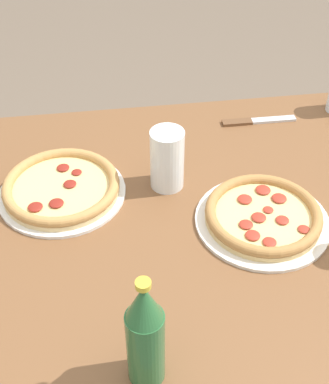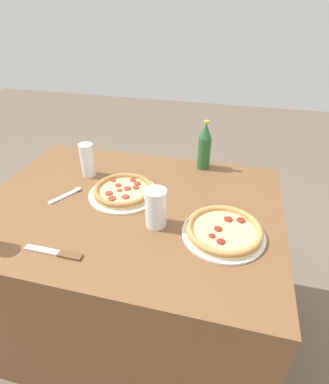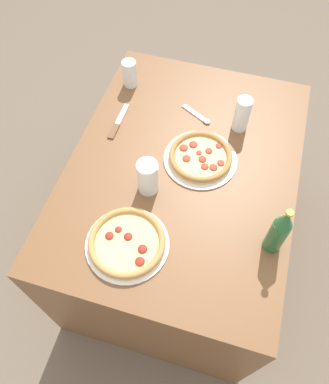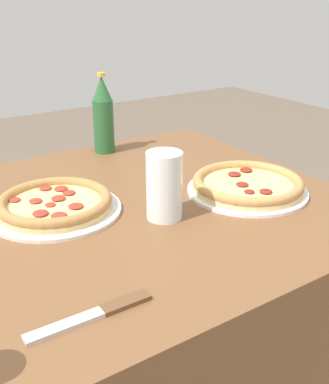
{
  "view_description": "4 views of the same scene",
  "coord_description": "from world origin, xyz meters",
  "px_view_note": "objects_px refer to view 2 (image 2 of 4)",
  "views": [
    {
      "loc": [
        -0.28,
        -0.84,
        1.57
      ],
      "look_at": [
        -0.16,
        -0.0,
        0.83
      ],
      "focal_mm": 50.0,
      "sensor_mm": 36.0,
      "label": 1
    },
    {
      "loc": [
        -0.38,
        0.91,
        1.46
      ],
      "look_at": [
        -0.14,
        -0.02,
        0.83
      ],
      "focal_mm": 28.0,
      "sensor_mm": 36.0,
      "label": 2
    },
    {
      "loc": [
        -0.85,
        -0.17,
        1.95
      ],
      "look_at": [
        -0.19,
        0.02,
        0.84
      ],
      "focal_mm": 35.0,
      "sensor_mm": 36.0,
      "label": 3
    },
    {
      "loc": [
        0.38,
        0.87,
        1.22
      ],
      "look_at": [
        -0.17,
        0.06,
        0.8
      ],
      "focal_mm": 45.0,
      "sensor_mm": 36.0,
      "label": 4
    }
  ],
  "objects_px": {
    "glass_iced_tea": "(88,162)",
    "knife": "(56,253)",
    "spoon": "(69,194)",
    "beer_bottle": "(205,146)",
    "pizza_veggie": "(224,231)",
    "pizza_margherita": "(124,191)",
    "glass_lemonade": "(156,210)"
  },
  "relations": [
    {
      "from": "glass_iced_tea",
      "to": "knife",
      "type": "height_order",
      "value": "glass_iced_tea"
    },
    {
      "from": "spoon",
      "to": "knife",
      "type": "bearing_deg",
      "value": 112.2
    },
    {
      "from": "beer_bottle",
      "to": "spoon",
      "type": "relative_size",
      "value": 1.61
    },
    {
      "from": "pizza_veggie",
      "to": "glass_iced_tea",
      "type": "relative_size",
      "value": 1.88
    },
    {
      "from": "pizza_margherita",
      "to": "knife",
      "type": "height_order",
      "value": "pizza_margherita"
    },
    {
      "from": "glass_iced_tea",
      "to": "knife",
      "type": "distance_m",
      "value": 0.51
    },
    {
      "from": "knife",
      "to": "spoon",
      "type": "distance_m",
      "value": 0.35
    },
    {
      "from": "glass_lemonade",
      "to": "glass_iced_tea",
      "type": "bearing_deg",
      "value": -34.37
    },
    {
      "from": "glass_lemonade",
      "to": "knife",
      "type": "bearing_deg",
      "value": 39.13
    },
    {
      "from": "glass_iced_tea",
      "to": "pizza_veggie",
      "type": "bearing_deg",
      "value": 157.08
    },
    {
      "from": "glass_lemonade",
      "to": "knife",
      "type": "height_order",
      "value": "glass_lemonade"
    },
    {
      "from": "pizza_margherita",
      "to": "pizza_veggie",
      "type": "distance_m",
      "value": 0.45
    },
    {
      "from": "glass_lemonade",
      "to": "beer_bottle",
      "type": "xyz_separation_m",
      "value": [
        -0.1,
        -0.47,
        0.05
      ]
    },
    {
      "from": "glass_iced_tea",
      "to": "beer_bottle",
      "type": "xyz_separation_m",
      "value": [
        -0.5,
        -0.2,
        0.04
      ]
    },
    {
      "from": "pizza_veggie",
      "to": "glass_iced_tea",
      "type": "xyz_separation_m",
      "value": [
        0.64,
        -0.27,
        0.05
      ]
    },
    {
      "from": "glass_lemonade",
      "to": "knife",
      "type": "relative_size",
      "value": 0.73
    },
    {
      "from": "pizza_margherita",
      "to": "beer_bottle",
      "type": "height_order",
      "value": "beer_bottle"
    },
    {
      "from": "pizza_margherita",
      "to": "glass_lemonade",
      "type": "xyz_separation_m",
      "value": [
        -0.18,
        0.16,
        0.05
      ]
    },
    {
      "from": "glass_iced_tea",
      "to": "glass_lemonade",
      "type": "bearing_deg",
      "value": 145.63
    },
    {
      "from": "pizza_margherita",
      "to": "spoon",
      "type": "xyz_separation_m",
      "value": [
        0.22,
        0.06,
        -0.01
      ]
    },
    {
      "from": "pizza_margherita",
      "to": "glass_iced_tea",
      "type": "bearing_deg",
      "value": -28.6
    },
    {
      "from": "knife",
      "to": "spoon",
      "type": "relative_size",
      "value": 1.39
    },
    {
      "from": "pizza_margherita",
      "to": "glass_lemonade",
      "type": "relative_size",
      "value": 1.98
    },
    {
      "from": "knife",
      "to": "spoon",
      "type": "height_order",
      "value": "spoon"
    },
    {
      "from": "glass_iced_tea",
      "to": "pizza_margherita",
      "type": "bearing_deg",
      "value": 151.4
    },
    {
      "from": "glass_iced_tea",
      "to": "beer_bottle",
      "type": "height_order",
      "value": "beer_bottle"
    },
    {
      "from": "pizza_veggie",
      "to": "glass_lemonade",
      "type": "relative_size",
      "value": 1.98
    },
    {
      "from": "pizza_veggie",
      "to": "beer_bottle",
      "type": "height_order",
      "value": "beer_bottle"
    },
    {
      "from": "glass_lemonade",
      "to": "spoon",
      "type": "xyz_separation_m",
      "value": [
        0.41,
        -0.1,
        -0.06
      ]
    },
    {
      "from": "pizza_veggie",
      "to": "glass_iced_tea",
      "type": "bearing_deg",
      "value": -22.92
    },
    {
      "from": "glass_lemonade",
      "to": "beer_bottle",
      "type": "relative_size",
      "value": 0.62
    },
    {
      "from": "glass_iced_tea",
      "to": "spoon",
      "type": "relative_size",
      "value": 1.06
    }
  ]
}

